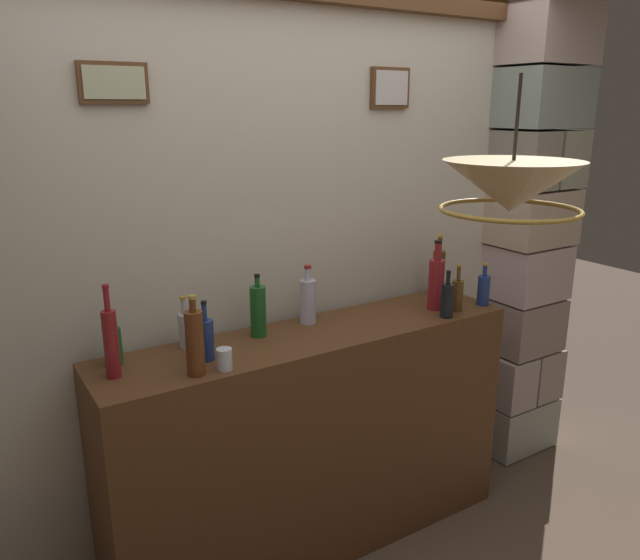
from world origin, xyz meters
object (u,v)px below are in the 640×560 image
at_px(liquor_bottle_vodka, 308,300).
at_px(liquor_bottle_whiskey, 113,345).
at_px(liquor_bottle_port, 111,342).
at_px(liquor_bottle_amaro, 195,342).
at_px(liquor_bottle_tequila, 206,339).
at_px(liquor_bottle_brandy, 185,329).
at_px(liquor_bottle_bourbon, 438,272).
at_px(liquor_bottle_scotch, 484,289).
at_px(liquor_bottle_sherry, 457,294).
at_px(liquor_bottle_gin, 258,311).
at_px(glass_tumbler_rocks, 224,359).
at_px(liquor_bottle_rye, 447,300).
at_px(pendant_lamp, 511,188).
at_px(liquor_bottle_rum, 436,283).

height_order(liquor_bottle_vodka, liquor_bottle_whiskey, liquor_bottle_vodka).
xyz_separation_m(liquor_bottle_port, liquor_bottle_amaro, (0.26, -0.14, -0.01)).
bearing_deg(liquor_bottle_vodka, liquor_bottle_tequila, -164.83).
xyz_separation_m(liquor_bottle_port, liquor_bottle_brandy, (0.32, 0.13, -0.06)).
distance_m(liquor_bottle_bourbon, liquor_bottle_scotch, 0.25).
relative_size(liquor_bottle_sherry, liquor_bottle_whiskey, 1.06).
relative_size(liquor_bottle_gin, liquor_bottle_port, 0.78).
xyz_separation_m(liquor_bottle_port, liquor_bottle_vodka, (0.89, 0.12, -0.03)).
xyz_separation_m(liquor_bottle_sherry, liquor_bottle_vodka, (-0.69, 0.23, 0.03)).
bearing_deg(glass_tumbler_rocks, liquor_bottle_port, 157.09).
height_order(liquor_bottle_vodka, glass_tumbler_rocks, liquor_bottle_vodka).
height_order(liquor_bottle_port, liquor_bottle_whiskey, liquor_bottle_port).
relative_size(liquor_bottle_port, liquor_bottle_whiskey, 1.59).
relative_size(liquor_bottle_amaro, liquor_bottle_tequila, 1.27).
height_order(liquor_bottle_port, glass_tumbler_rocks, liquor_bottle_port).
bearing_deg(liquor_bottle_amaro, liquor_bottle_sherry, 1.00).
distance_m(liquor_bottle_rye, pendant_lamp, 0.90).
bearing_deg(liquor_bottle_rye, pendant_lamp, -118.28).
relative_size(liquor_bottle_brandy, glass_tumbler_rocks, 2.62).
relative_size(liquor_bottle_whiskey, liquor_bottle_tequila, 0.92).
relative_size(liquor_bottle_scotch, pendant_lamp, 0.45).
distance_m(liquor_bottle_rye, glass_tumbler_rocks, 1.11).
relative_size(liquor_bottle_bourbon, liquor_bottle_scotch, 1.51).
bearing_deg(glass_tumbler_rocks, liquor_bottle_whiskey, 141.67).
bearing_deg(liquor_bottle_tequila, liquor_bottle_bourbon, 6.06).
distance_m(liquor_bottle_port, liquor_bottle_rum, 1.51).
bearing_deg(pendant_lamp, liquor_bottle_vodka, 107.25).
bearing_deg(liquor_bottle_rye, liquor_bottle_amaro, 179.14).
height_order(liquor_bottle_gin, liquor_bottle_vodka, liquor_bottle_gin).
bearing_deg(liquor_bottle_sherry, liquor_bottle_vodka, 161.25).
xyz_separation_m(liquor_bottle_sherry, liquor_bottle_brandy, (-1.26, 0.25, -0.00)).
xyz_separation_m(liquor_bottle_gin, liquor_bottle_rum, (0.88, -0.13, 0.02)).
height_order(liquor_bottle_sherry, liquor_bottle_whiskey, liquor_bottle_sherry).
bearing_deg(liquor_bottle_vodka, liquor_bottle_brandy, 178.58).
distance_m(liquor_bottle_bourbon, liquor_bottle_brandy, 1.35).
height_order(liquor_bottle_gin, liquor_bottle_rum, liquor_bottle_rum).
bearing_deg(liquor_bottle_gin, liquor_bottle_scotch, -10.50).
relative_size(liquor_bottle_rum, liquor_bottle_brandy, 1.56).
bearing_deg(liquor_bottle_gin, pendant_lamp, -57.59).
bearing_deg(liquor_bottle_brandy, liquor_bottle_vodka, -1.42).
bearing_deg(liquor_bottle_gin, liquor_bottle_rye, -16.34).
height_order(liquor_bottle_scotch, glass_tumbler_rocks, liquor_bottle_scotch).
relative_size(liquor_bottle_gin, liquor_bottle_rye, 1.23).
xyz_separation_m(liquor_bottle_vodka, liquor_bottle_whiskey, (-0.86, -0.01, -0.03)).
relative_size(liquor_bottle_sherry, liquor_bottle_scotch, 1.09).
distance_m(liquor_bottle_sherry, liquor_bottle_whiskey, 1.57).
bearing_deg(liquor_bottle_rye, liquor_bottle_rum, 72.65).
relative_size(liquor_bottle_rye, glass_tumbler_rocks, 2.69).
bearing_deg(liquor_bottle_port, liquor_bottle_sherry, -4.18).
xyz_separation_m(liquor_bottle_brandy, pendant_lamp, (0.84, -0.88, 0.60)).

